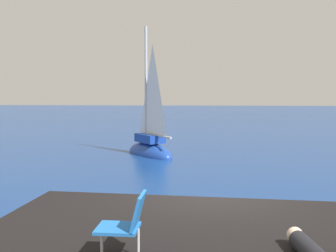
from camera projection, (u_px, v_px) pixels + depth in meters
ground_plane at (212, 241)px, 8.59m from camera, size 160.00×160.00×0.00m
boulder_inland at (296, 242)px, 8.55m from camera, size 0.68×0.80×0.47m
sailboat_near at (150, 147)px, 20.13m from camera, size 3.10×3.62×6.82m
beach_chair at (127, 221)px, 5.18m from camera, size 0.61×0.50×0.80m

